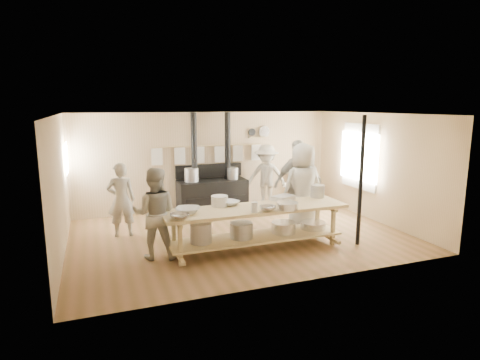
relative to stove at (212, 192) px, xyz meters
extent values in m
plane|color=brown|center=(0.01, -2.12, -0.52)|extent=(7.00, 7.00, 0.00)
plane|color=tan|center=(0.01, 0.38, 0.78)|extent=(7.00, 0.00, 7.00)
plane|color=tan|center=(0.01, -4.62, 0.78)|extent=(7.00, 0.00, 7.00)
plane|color=tan|center=(-3.49, -2.12, 0.78)|extent=(0.00, 5.00, 5.00)
plane|color=tan|center=(3.51, -2.12, 0.78)|extent=(0.00, 5.00, 5.00)
plane|color=#C3B791|center=(0.01, -2.12, 2.08)|extent=(7.00, 7.00, 0.00)
cube|color=beige|center=(3.48, -1.52, 0.98)|extent=(0.06, 1.35, 1.65)
plane|color=white|center=(3.44, -1.52, 0.98)|extent=(0.00, 1.50, 1.50)
cube|color=beige|center=(3.43, -1.52, 0.98)|extent=(0.02, 0.03, 1.50)
plane|color=white|center=(-3.44, -0.12, 1.08)|extent=(0.00, 0.90, 0.90)
cube|color=black|center=(0.01, -0.02, -0.10)|extent=(1.80, 0.70, 0.85)
cube|color=black|center=(0.01, -0.02, -0.47)|extent=(1.90, 0.75, 0.10)
cube|color=black|center=(0.01, 0.28, 0.53)|extent=(1.80, 0.12, 0.35)
cylinder|color=black|center=(-0.44, 0.03, 1.20)|extent=(0.15, 0.15, 1.75)
cylinder|color=black|center=(0.46, 0.03, 1.20)|extent=(0.15, 0.15, 1.75)
cylinder|color=#B2B2B7|center=(-0.54, -0.02, 0.50)|extent=(0.36, 0.36, 0.34)
cylinder|color=gray|center=(0.56, -0.07, 0.48)|extent=(0.30, 0.30, 0.30)
cylinder|color=tan|center=(0.01, 0.28, 1.20)|extent=(3.00, 0.04, 0.04)
cube|color=silver|center=(-1.34, 0.28, 0.98)|extent=(0.28, 0.01, 0.46)
cube|color=silver|center=(-0.80, 0.28, 0.98)|extent=(0.28, 0.01, 0.46)
cube|color=silver|center=(-0.26, 0.28, 0.98)|extent=(0.28, 0.01, 0.46)
cube|color=silver|center=(0.28, 0.28, 0.98)|extent=(0.28, 0.01, 0.46)
cube|color=silver|center=(0.82, 0.28, 0.98)|extent=(0.28, 0.01, 0.46)
cube|color=silver|center=(1.36, 0.28, 0.98)|extent=(0.28, 0.01, 0.46)
cube|color=tan|center=(1.41, 0.30, 1.38)|extent=(0.50, 0.14, 0.03)
cylinder|color=black|center=(1.26, 0.32, 1.53)|extent=(0.20, 0.04, 0.20)
cylinder|color=silver|center=(1.63, 0.32, 1.53)|extent=(0.32, 0.03, 0.32)
cube|color=tan|center=(0.01, -3.02, 0.30)|extent=(3.60, 0.90, 0.06)
cube|color=tan|center=(0.01, -3.02, -0.27)|extent=(3.40, 0.80, 0.04)
cube|color=tan|center=(0.01, -3.02, -0.32)|extent=(3.30, 0.06, 0.06)
cube|color=tan|center=(-1.54, -3.32, -0.10)|extent=(0.07, 0.07, 0.85)
cube|color=tan|center=(-1.54, -2.72, -0.10)|extent=(0.07, 0.07, 0.85)
cube|color=tan|center=(1.56, -3.32, -0.10)|extent=(0.07, 0.07, 0.85)
cube|color=tan|center=(1.56, -2.72, -0.10)|extent=(0.07, 0.07, 0.85)
cylinder|color=#B2B2B7|center=(-1.09, -3.02, -0.06)|extent=(0.40, 0.40, 0.38)
cylinder|color=gray|center=(-0.29, -3.02, -0.10)|extent=(0.44, 0.44, 0.30)
cylinder|color=silver|center=(0.61, -3.02, -0.14)|extent=(0.48, 0.48, 0.22)
cylinder|color=silver|center=(1.31, -3.02, -0.18)|extent=(0.52, 0.52, 0.14)
cylinder|color=black|center=(2.06, -3.47, 0.78)|extent=(0.08, 0.08, 2.60)
imported|color=#B3AF9F|center=(-2.37, -1.27, 0.28)|extent=(0.61, 0.43, 1.60)
imported|color=#B3AF9F|center=(-1.88, -2.77, 0.32)|extent=(0.96, 0.84, 1.69)
imported|color=#B3AF9F|center=(1.45, -2.25, 0.46)|extent=(0.96, 0.63, 1.97)
imported|color=#B3AF9F|center=(1.53, -1.88, 0.48)|extent=(1.20, 0.53, 2.01)
imported|color=#B3AF9F|center=(1.49, -0.17, 0.35)|extent=(1.29, 1.17, 1.74)
cube|color=brown|center=(2.72, -0.17, -0.27)|extent=(0.54, 0.54, 0.50)
cube|color=brown|center=(2.68, 0.04, 0.20)|extent=(0.47, 0.12, 0.55)
imported|color=silver|center=(-1.32, -2.99, 0.38)|extent=(0.55, 0.55, 0.11)
imported|color=silver|center=(-1.54, -3.35, 0.38)|extent=(0.46, 0.46, 0.11)
imported|color=silver|center=(-0.41, -2.69, 0.37)|extent=(0.49, 0.49, 0.09)
imported|color=silver|center=(0.11, -3.35, 0.38)|extent=(0.33, 0.33, 0.10)
cube|color=#B2B2B7|center=(0.76, -2.69, 0.38)|extent=(0.52, 0.45, 0.10)
cylinder|color=silver|center=(0.51, -3.35, 0.39)|extent=(0.51, 0.51, 0.13)
cylinder|color=gray|center=(1.56, -2.69, 0.46)|extent=(0.35, 0.35, 0.27)
cylinder|color=silver|center=(-0.62, -2.69, 0.43)|extent=(0.43, 0.43, 0.20)
cylinder|color=silver|center=(-0.16, -3.35, 0.42)|extent=(0.15, 0.15, 0.19)
camera|label=1|loc=(-2.86, -9.92, 2.27)|focal=30.00mm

